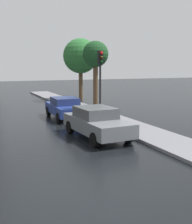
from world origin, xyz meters
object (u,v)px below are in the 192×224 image
Objects in this scene: car_blue_near_kerb at (65,108)px; traffic_light at (100,73)px; car_grey_mid_road at (97,122)px; street_tree_near at (95,56)px; street_tree_mid at (80,56)px.

car_blue_near_kerb is 1.03× the size of traffic_light.
street_tree_near is at bearing 64.18° from car_grey_mid_road.
car_grey_mid_road is at bearing -116.78° from traffic_light.
car_grey_mid_road is (-0.14, -5.49, 0.04)m from car_blue_near_kerb.
street_tree_mid reaches higher than street_tree_near.
car_grey_mid_road is 0.75× the size of street_tree_mid.
street_tree_near is 4.52m from street_tree_mid.
street_tree_near is (3.83, 3.97, 3.45)m from car_blue_near_kerb.
car_blue_near_kerb is 10.10m from street_tree_mid.
car_grey_mid_road is at bearing -112.77° from street_tree_near.
street_tree_near is (2.41, 6.37, 1.17)m from traffic_light.
traffic_light reaches higher than car_grey_mid_road.
street_tree_near reaches higher than car_blue_near_kerb.
street_tree_mid is at bearing 64.96° from car_blue_near_kerb.
street_tree_mid is at bearing 75.62° from traffic_light.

